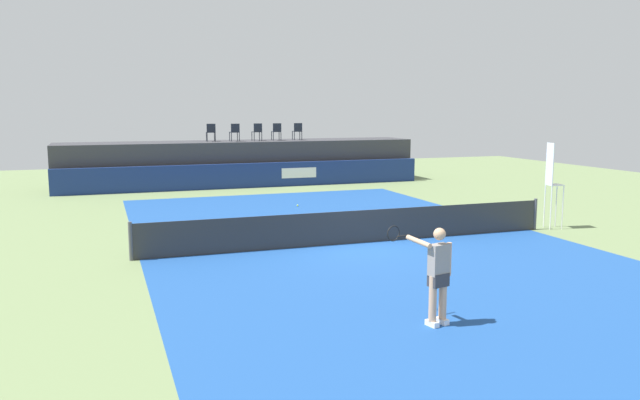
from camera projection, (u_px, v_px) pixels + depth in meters
ground_plane at (321, 225)px, 20.80m from camera, size 48.00×48.00×0.00m
court_inner at (356, 243)px, 18.00m from camera, size 12.00×22.00×0.00m
sponsor_wall at (249, 176)px, 30.51m from camera, size 18.00×0.22×1.20m
spectator_platform at (241, 162)px, 32.11m from camera, size 18.00×2.80×2.20m
spectator_chair_far_left at (211, 132)px, 31.38m from camera, size 0.47×0.47×0.89m
spectator_chair_left at (235, 131)px, 31.51m from camera, size 0.46×0.46×0.89m
spectator_chair_center at (257, 131)px, 31.95m from camera, size 0.47×0.47×0.89m
spectator_chair_right at (277, 131)px, 32.31m from camera, size 0.45×0.45×0.89m
spectator_chair_far_right at (297, 131)px, 32.71m from camera, size 0.46×0.46×0.89m
umpire_chair at (552, 180)px, 20.03m from camera, size 0.51×0.51×2.76m
tennis_net at (356, 227)px, 17.93m from camera, size 12.40×0.02×0.95m
net_post_near at (131, 241)px, 15.88m from camera, size 0.10×0.10×1.00m
net_post_far at (535, 214)px, 19.97m from camera, size 0.10×0.10×1.00m
tennis_player at (437, 273)px, 11.08m from camera, size 0.88×1.11×1.77m
tennis_ball at (298, 205)px, 24.76m from camera, size 0.07×0.07×0.07m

